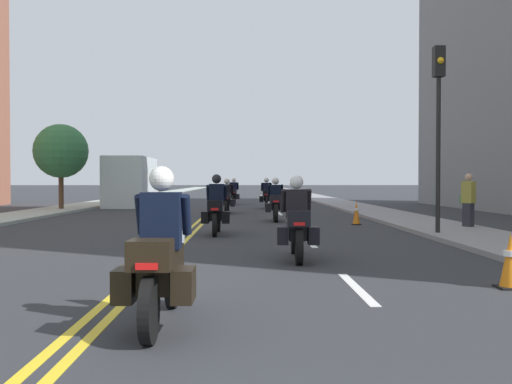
% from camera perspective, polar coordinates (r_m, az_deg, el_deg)
% --- Properties ---
extents(ground_plane, '(264.00, 264.00, 0.00)m').
position_cam_1_polar(ground_plane, '(48.07, -2.96, -0.63)').
color(ground_plane, '#2C2E32').
extents(sidewalk_left, '(2.45, 144.00, 0.12)m').
position_cam_1_polar(sidewalk_left, '(48.90, -11.81, -0.56)').
color(sidewalk_left, '#9AA69E').
rests_on(sidewalk_left, ground).
extents(sidewalk_right, '(2.45, 144.00, 0.12)m').
position_cam_1_polar(sidewalk_right, '(48.40, 5.98, -0.55)').
color(sidewalk_right, gray).
rests_on(sidewalk_right, ground).
extents(centreline_yellow_inner, '(0.12, 132.00, 0.01)m').
position_cam_1_polar(centreline_yellow_inner, '(48.07, -3.11, -0.63)').
color(centreline_yellow_inner, yellow).
rests_on(centreline_yellow_inner, ground).
extents(centreline_yellow_outer, '(0.12, 132.00, 0.01)m').
position_cam_1_polar(centreline_yellow_outer, '(48.06, -2.82, -0.63)').
color(centreline_yellow_outer, yellow).
rests_on(centreline_yellow_outer, ground).
extents(lane_dashes_white, '(0.14, 56.40, 0.01)m').
position_cam_1_polar(lane_dashes_white, '(29.10, 2.00, -1.79)').
color(lane_dashes_white, silver).
rests_on(lane_dashes_white, ground).
extents(motorcycle_0, '(0.77, 2.16, 1.65)m').
position_cam_1_polar(motorcycle_0, '(6.06, -9.38, -6.75)').
color(motorcycle_0, black).
rests_on(motorcycle_0, ground).
extents(motorcycle_1, '(0.77, 2.27, 1.60)m').
position_cam_1_polar(motorcycle_1, '(11.00, 4.02, -3.29)').
color(motorcycle_1, black).
rests_on(motorcycle_1, ground).
extents(motorcycle_2, '(0.76, 2.21, 1.67)m').
position_cam_1_polar(motorcycle_2, '(16.06, -3.91, -1.80)').
color(motorcycle_2, black).
rests_on(motorcycle_2, ground).
extents(motorcycle_3, '(0.77, 2.14, 1.61)m').
position_cam_1_polar(motorcycle_3, '(21.35, 1.93, -1.13)').
color(motorcycle_3, black).
rests_on(motorcycle_3, ground).
extents(motorcycle_4, '(0.77, 2.18, 1.59)m').
position_cam_1_polar(motorcycle_4, '(26.50, -2.88, -0.70)').
color(motorcycle_4, black).
rests_on(motorcycle_4, ground).
extents(motorcycle_5, '(0.77, 2.22, 1.65)m').
position_cam_1_polar(motorcycle_5, '(30.97, 1.03, -0.38)').
color(motorcycle_5, black).
rests_on(motorcycle_5, ground).
extents(motorcycle_6, '(0.78, 2.10, 1.65)m').
position_cam_1_polar(motorcycle_6, '(36.09, -2.20, -0.15)').
color(motorcycle_6, black).
rests_on(motorcycle_6, ground).
extents(traffic_cone_0, '(0.31, 0.31, 0.81)m').
position_cam_1_polar(traffic_cone_0, '(19.91, 9.82, -2.02)').
color(traffic_cone_0, black).
rests_on(traffic_cone_0, ground).
extents(traffic_cone_1, '(0.35, 0.35, 0.77)m').
position_cam_1_polar(traffic_cone_1, '(8.84, 23.68, -6.22)').
color(traffic_cone_1, black).
rests_on(traffic_cone_1, ground).
extents(traffic_light_near, '(0.28, 0.38, 5.03)m').
position_cam_1_polar(traffic_light_near, '(16.20, 17.48, 8.01)').
color(traffic_light_near, black).
rests_on(traffic_light_near, ground).
extents(pedestrian_0, '(0.38, 0.49, 1.70)m').
position_cam_1_polar(pedestrian_0, '(18.43, 20.10, -0.85)').
color(pedestrian_0, '#252731').
rests_on(pedestrian_0, ground).
extents(street_tree_0, '(2.63, 2.63, 4.25)m').
position_cam_1_polar(street_tree_0, '(29.95, -18.60, 3.81)').
color(street_tree_0, '#503825').
rests_on(street_tree_0, ground).
extents(parked_truck, '(2.20, 6.50, 2.80)m').
position_cam_1_polar(parked_truck, '(34.24, -12.00, 0.75)').
color(parked_truck, beige).
rests_on(parked_truck, ground).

